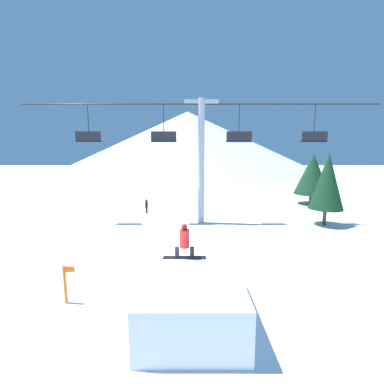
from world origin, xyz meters
name	(u,v)px	position (x,y,z in m)	size (l,w,h in m)	color
ground_plane	(150,320)	(0.00, 0.00, 0.00)	(220.00, 220.00, 0.00)	white
mountain_ridge	(188,142)	(0.00, 69.28, 8.63)	(73.04, 73.04, 17.26)	silver
snow_ramp	(192,297)	(1.33, 0.05, 0.76)	(2.99, 3.91, 1.51)	white
snowboarder	(185,242)	(1.07, 1.26, 2.10)	(1.51, 0.33, 1.23)	black
chairlift	(201,151)	(2.00, 11.42, 5.35)	(25.32, 0.47, 9.02)	#B2B2B7
pine_tree_near	(327,181)	(11.00, 10.85, 3.21)	(2.35, 2.35, 5.23)	#4C3823
pine_tree_far	(313,174)	(13.63, 18.77, 3.11)	(3.47, 3.47, 5.19)	#4C3823
trail_marker	(66,283)	(-3.04, 0.94, 0.73)	(0.41, 0.10, 1.36)	orange
distant_skier	(147,206)	(-2.66, 14.69, 0.67)	(0.24, 0.24, 1.23)	black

